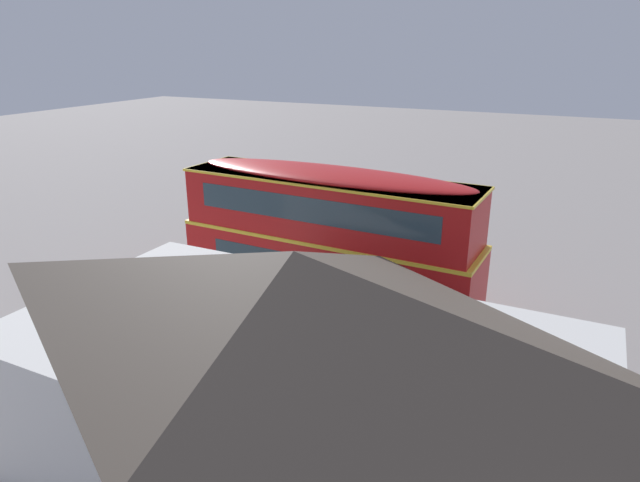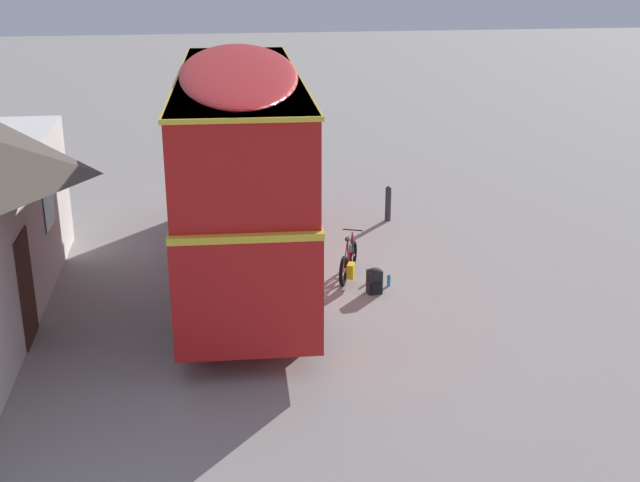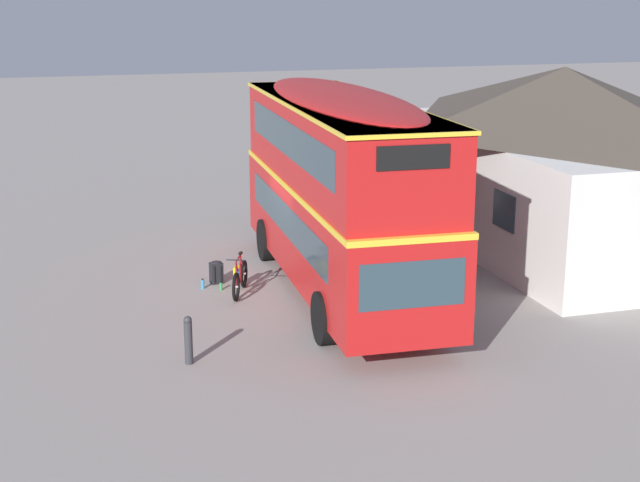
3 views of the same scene
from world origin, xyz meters
The scene contains 8 objects.
ground_plane centered at (0.00, 0.00, 0.00)m, with size 120.00×120.00×0.00m, color gray.
double_decker_bus centered at (0.81, 0.51, 2.64)m, with size 10.27×3.01×4.79m.
touring_bicycle centered at (0.19, -1.77, 0.37)m, with size 1.62×0.75×0.99m.
backpack_on_ground centered at (-0.73, -2.16, 0.29)m, with size 0.32×0.33×0.57m.
water_bottle_green_metal centered at (-0.15, -2.16, 0.10)m, with size 0.07×0.07×0.21m.
water_bottle_blue_sports centered at (-0.39, -2.56, 0.12)m, with size 0.08×0.08×0.25m.
pub_building centered at (-1.90, 7.89, 2.52)m, with size 12.13×6.84×4.93m.
kerb_bollard centered at (4.15, -3.62, 0.50)m, with size 0.16×0.16×0.97m.
Camera 3 is at (20.87, -6.03, 6.98)m, focal length 52.21 mm.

